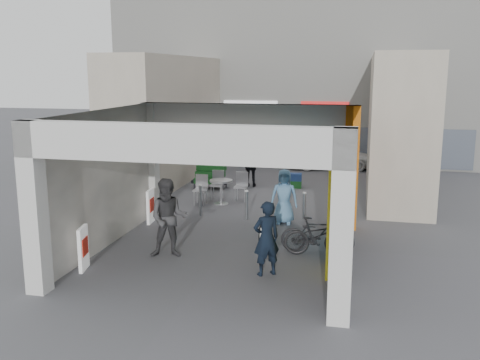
% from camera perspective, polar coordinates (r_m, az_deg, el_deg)
% --- Properties ---
extents(ground, '(90.00, 90.00, 0.00)m').
position_cam_1_polar(ground, '(14.16, -1.04, -6.64)').
color(ground, '#4F4F53').
rests_on(ground, ground).
extents(arcade_canopy, '(6.40, 6.45, 6.40)m').
position_cam_1_polar(arcade_canopy, '(12.71, 0.38, 1.95)').
color(arcade_canopy, silver).
rests_on(arcade_canopy, ground).
extents(far_building, '(18.00, 4.08, 8.00)m').
position_cam_1_polar(far_building, '(27.24, 6.22, 10.57)').
color(far_building, silver).
rests_on(far_building, ground).
extents(plaza_bldg_left, '(2.00, 9.00, 5.00)m').
position_cam_1_polar(plaza_bldg_left, '(22.05, -7.73, 6.45)').
color(plaza_bldg_left, '#B5A896').
rests_on(plaza_bldg_left, ground).
extents(plaza_bldg_right, '(2.00, 9.00, 5.00)m').
position_cam_1_polar(plaza_bldg_right, '(20.67, 16.44, 5.75)').
color(plaza_bldg_right, '#B5A896').
rests_on(plaza_bldg_right, ground).
extents(bollard_left, '(0.09, 0.09, 0.96)m').
position_cam_1_polar(bollard_left, '(16.67, -4.26, -2.15)').
color(bollard_left, gray).
rests_on(bollard_left, ground).
extents(bollard_center, '(0.09, 0.09, 0.88)m').
position_cam_1_polar(bollard_center, '(16.18, 0.69, -2.70)').
color(bollard_center, gray).
rests_on(bollard_center, ground).
extents(bollard_right, '(0.09, 0.09, 0.84)m').
position_cam_1_polar(bollard_right, '(16.22, 6.86, -2.81)').
color(bollard_right, gray).
rests_on(bollard_right, ground).
extents(advert_board_near, '(0.19, 0.55, 1.00)m').
position_cam_1_polar(advert_board_near, '(12.63, -16.36, -6.99)').
color(advert_board_near, white).
rests_on(advert_board_near, ground).
extents(advert_board_far, '(0.14, 0.55, 1.00)m').
position_cam_1_polar(advert_board_far, '(16.02, -9.51, -2.76)').
color(advert_board_far, white).
rests_on(advert_board_far, ground).
extents(cafe_set, '(1.65, 1.33, 0.99)m').
position_cam_1_polar(cafe_set, '(18.39, -2.16, -1.24)').
color(cafe_set, '#B3B3B8').
rests_on(cafe_set, ground).
extents(produce_stand, '(1.33, 0.72, 0.88)m').
position_cam_1_polar(produce_stand, '(20.50, -3.19, 0.07)').
color(produce_stand, black).
rests_on(produce_stand, ground).
extents(crate_stack, '(0.48, 0.38, 0.56)m').
position_cam_1_polar(crate_stack, '(20.69, 5.95, -0.06)').
color(crate_stack, '#185519').
rests_on(crate_stack, ground).
extents(border_collie, '(0.22, 0.44, 0.61)m').
position_cam_1_polar(border_collie, '(13.92, 2.51, -5.93)').
color(border_collie, black).
rests_on(border_collie, ground).
extents(man_with_dog, '(0.73, 0.68, 1.67)m').
position_cam_1_polar(man_with_dog, '(11.73, 2.83, -6.25)').
color(man_with_dog, black).
rests_on(man_with_dog, ground).
extents(man_back_turned, '(1.09, 0.94, 1.92)m').
position_cam_1_polar(man_back_turned, '(12.94, -7.61, -4.05)').
color(man_back_turned, '#3D3D3F').
rests_on(man_back_turned, ground).
extents(man_elderly, '(0.83, 0.57, 1.62)m').
position_cam_1_polar(man_elderly, '(15.72, 4.72, -1.77)').
color(man_elderly, '#6092BC').
rests_on(man_elderly, ground).
extents(man_crates, '(1.01, 0.48, 1.67)m').
position_cam_1_polar(man_crates, '(20.65, 1.21, 1.55)').
color(man_crates, black).
rests_on(man_crates, ground).
extents(bicycle_front, '(1.82, 0.68, 0.95)m').
position_cam_1_polar(bicycle_front, '(13.34, 8.27, -5.78)').
color(bicycle_front, black).
rests_on(bicycle_front, ground).
extents(bicycle_rear, '(1.65, 0.70, 0.96)m').
position_cam_1_polar(bicycle_rear, '(13.19, 8.21, -5.95)').
color(bicycle_rear, black).
rests_on(bicycle_rear, ground).
extents(white_van, '(4.07, 2.11, 1.32)m').
position_cam_1_polar(white_van, '(24.88, 9.51, 2.69)').
color(white_van, white).
rests_on(white_van, ground).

